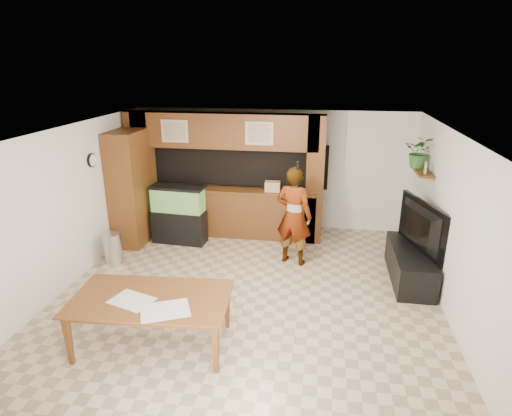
% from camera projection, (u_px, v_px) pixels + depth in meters
% --- Properties ---
extents(floor, '(6.50, 6.50, 0.00)m').
position_uv_depth(floor, '(247.00, 297.00, 6.83)').
color(floor, tan).
rests_on(floor, ground).
extents(ceiling, '(6.50, 6.50, 0.00)m').
position_uv_depth(ceiling, '(245.00, 134.00, 5.98)').
color(ceiling, white).
rests_on(ceiling, wall_back).
extents(wall_back, '(6.00, 0.00, 6.00)m').
position_uv_depth(wall_back, '(273.00, 169.00, 9.43)').
color(wall_back, silver).
rests_on(wall_back, floor).
extents(wall_left, '(0.00, 6.50, 6.50)m').
position_uv_depth(wall_left, '(62.00, 210.00, 6.86)').
color(wall_left, silver).
rests_on(wall_left, floor).
extents(wall_right, '(0.00, 6.50, 6.50)m').
position_uv_depth(wall_right, '(458.00, 233.00, 5.95)').
color(wall_right, silver).
rests_on(wall_right, floor).
extents(partition, '(4.20, 0.99, 2.60)m').
position_uv_depth(partition, '(225.00, 174.00, 9.00)').
color(partition, brown).
rests_on(partition, floor).
extents(wall_clock, '(0.05, 0.25, 0.25)m').
position_uv_depth(wall_clock, '(92.00, 160.00, 7.59)').
color(wall_clock, black).
rests_on(wall_clock, wall_left).
extents(wall_shelf, '(0.25, 0.90, 0.04)m').
position_uv_depth(wall_shelf, '(422.00, 171.00, 7.66)').
color(wall_shelf, brown).
rests_on(wall_shelf, wall_right).
extents(pantry_cabinet, '(0.58, 0.94, 2.30)m').
position_uv_depth(pantry_cabinet, '(130.00, 188.00, 8.56)').
color(pantry_cabinet, brown).
rests_on(pantry_cabinet, floor).
extents(trash_can, '(0.32, 0.32, 0.59)m').
position_uv_depth(trash_can, '(113.00, 249.00, 7.88)').
color(trash_can, '#B2B2B7').
rests_on(trash_can, floor).
extents(aquarium, '(1.09, 0.41, 1.20)m').
position_uv_depth(aquarium, '(179.00, 215.00, 8.72)').
color(aquarium, black).
rests_on(aquarium, floor).
extents(tv_stand, '(0.60, 1.65, 0.55)m').
position_uv_depth(tv_stand, '(410.00, 265.00, 7.31)').
color(tv_stand, black).
rests_on(tv_stand, floor).
extents(television, '(0.63, 1.45, 0.84)m').
position_uv_depth(television, '(415.00, 227.00, 7.08)').
color(television, black).
rests_on(television, tv_stand).
extents(photo_frame, '(0.04, 0.15, 0.20)m').
position_uv_depth(photo_frame, '(425.00, 168.00, 7.40)').
color(photo_frame, tan).
rests_on(photo_frame, wall_shelf).
extents(potted_plant, '(0.66, 0.62, 0.59)m').
position_uv_depth(potted_plant, '(420.00, 152.00, 7.72)').
color(potted_plant, '#2D5E25').
rests_on(potted_plant, wall_shelf).
extents(person, '(0.77, 0.62, 1.84)m').
position_uv_depth(person, '(294.00, 216.00, 7.72)').
color(person, tan).
rests_on(person, floor).
extents(microphone, '(0.04, 0.10, 0.17)m').
position_uv_depth(microphone, '(298.00, 166.00, 7.25)').
color(microphone, black).
rests_on(microphone, person).
extents(dining_table, '(2.10, 1.28, 0.71)m').
position_uv_depth(dining_table, '(152.00, 323.00, 5.55)').
color(dining_table, brown).
rests_on(dining_table, floor).
extents(newspaper_a, '(0.70, 0.63, 0.01)m').
position_uv_depth(newspaper_a, '(165.00, 310.00, 5.18)').
color(newspaper_a, silver).
rests_on(newspaper_a, dining_table).
extents(newspaper_b, '(0.61, 0.52, 0.01)m').
position_uv_depth(newspaper_b, '(132.00, 300.00, 5.39)').
color(newspaper_b, silver).
rests_on(newspaper_b, dining_table).
extents(counter_box, '(0.31, 0.21, 0.20)m').
position_uv_depth(counter_box, '(273.00, 186.00, 8.73)').
color(counter_box, tan).
rests_on(counter_box, partition).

